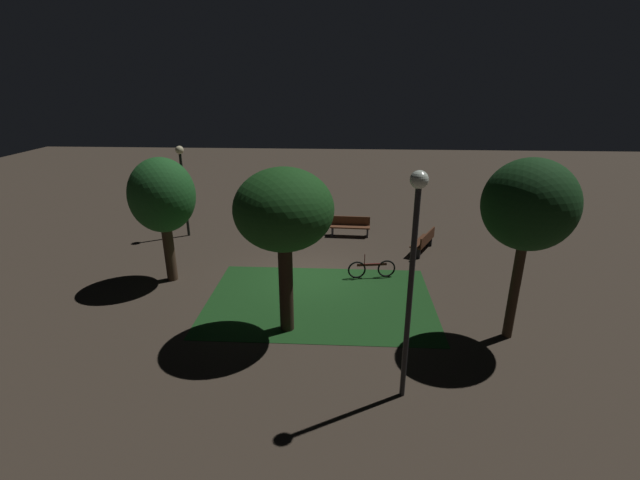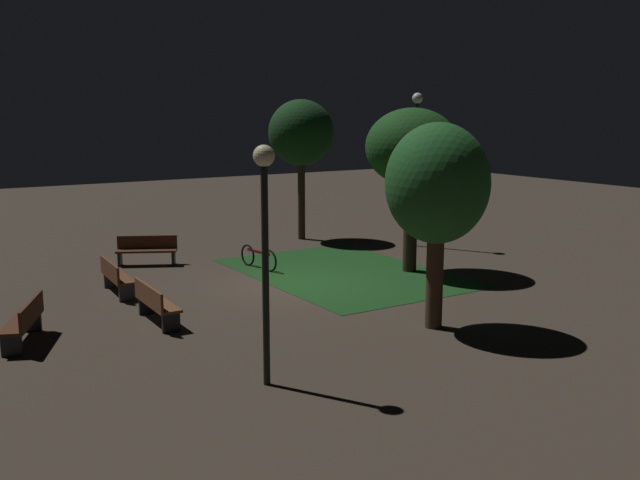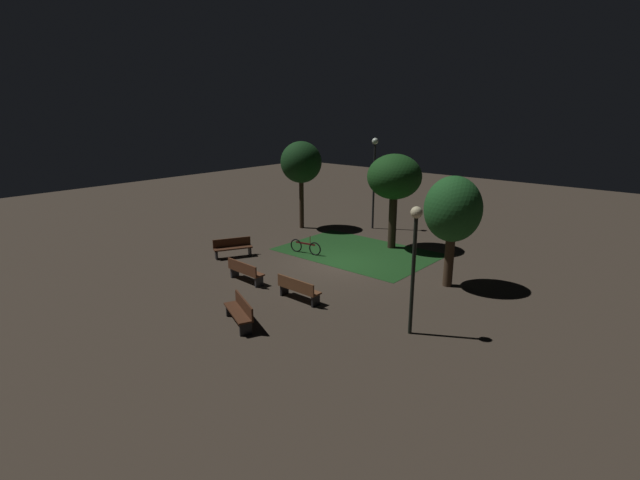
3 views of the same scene
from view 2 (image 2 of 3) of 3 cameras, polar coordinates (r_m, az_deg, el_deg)
ground_plane at (r=19.32m, az=-2.03°, el=-3.56°), size 60.00×60.00×0.00m
grass_lawn at (r=20.68m, az=1.90°, el=-2.62°), size 7.33×5.05×0.01m
bench_back_row at (r=18.87m, az=-16.07°, el=-2.80°), size 1.82×0.57×0.88m
bench_by_lamp at (r=16.11m, az=-13.09°, el=-4.89°), size 1.81×0.51×0.88m
bench_front_right at (r=15.58m, az=-22.54°, el=-5.95°), size 1.84×1.16×0.88m
bench_path_side at (r=22.25m, az=-13.70°, el=-0.73°), size 1.24×1.82×0.88m
tree_tall_center at (r=20.55m, az=7.38°, el=7.23°), size 2.67×2.67×4.72m
tree_near_wall at (r=25.68m, az=-1.52°, el=8.51°), size 2.35×2.35×5.04m
tree_back_right at (r=15.15m, az=9.37°, el=4.31°), size 2.21×2.21×4.41m
lamp_post_near_wall at (r=11.76m, az=-4.44°, el=1.43°), size 0.36×0.36×4.09m
lamp_post_plaza_west at (r=24.55m, az=7.73°, el=7.54°), size 0.36×0.36×5.22m
bicycle at (r=21.18m, az=-4.95°, el=-1.40°), size 1.74×0.33×0.93m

